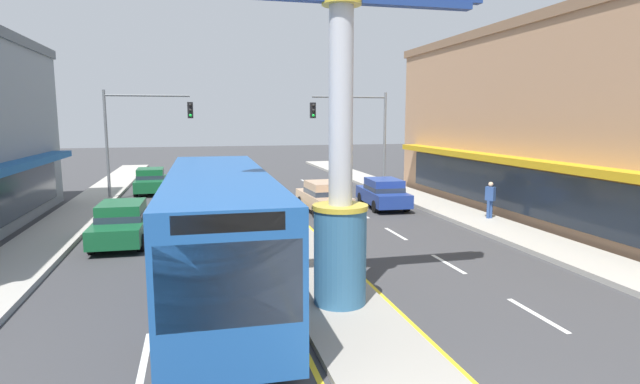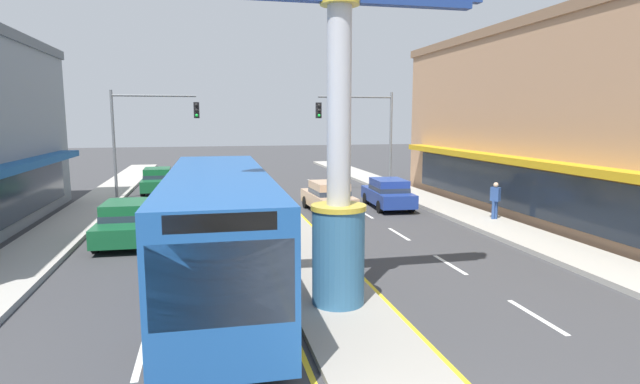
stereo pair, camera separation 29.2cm
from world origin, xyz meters
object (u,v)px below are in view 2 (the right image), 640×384
Objects in this scene: storefront_right at (609,121)px; sedan_mid_left_lane at (388,193)px; bus_near_right_lane at (219,225)px; sedan_far_left_oncoming at (158,180)px; traffic_light_left_side at (146,125)px; sedan_near_left_lane at (126,222)px; district_sign at (339,136)px; traffic_light_right_side at (364,125)px; pedestrian_near_kerb at (495,198)px; sedan_far_right_lane at (328,196)px.

storefront_right is 10.88m from sedan_mid_left_lane.
sedan_mid_left_lane is (8.89, 11.21, -1.08)m from bus_near_right_lane.
storefront_right is 19.72m from bus_near_right_lane.
traffic_light_left_side is at bearing -96.58° from sedan_far_left_oncoming.
storefront_right is 5.44× the size of sedan_mid_left_lane.
traffic_light_left_side is 4.25m from sedan_far_left_oncoming.
sedan_near_left_lane is 0.99× the size of sedan_mid_left_lane.
traffic_light_right_side is at bearing 70.69° from district_sign.
traffic_light_right_side reaches higher than pedestrian_near_kerb.
storefront_right is 21.85m from sedan_near_left_lane.
sedan_near_left_lane is (-6.10, 8.26, -3.44)m from district_sign.
traffic_light_left_side is (-21.81, 10.15, -0.26)m from storefront_right.
pedestrian_near_kerb is at bearing -33.78° from traffic_light_left_side.
traffic_light_left_side is 1.41× the size of sedan_far_right_lane.
bus_near_right_lane is at bearing -158.86° from storefront_right.
storefront_right is at bearing -30.35° from sedan_far_left_oncoming.
sedan_far_left_oncoming is at bearing 105.88° from district_sign.
bus_near_right_lane is 14.35m from sedan_mid_left_lane.
bus_near_right_lane reaches higher than pedestrian_near_kerb.
district_sign is 1.95× the size of sedan_far_right_lane.
sedan_far_right_lane is (-3.58, -5.63, -3.46)m from traffic_light_right_side.
pedestrian_near_kerb is (-6.00, -0.43, -3.39)m from storefront_right.
bus_near_right_lane is 19.95m from sedan_far_left_oncoming.
storefront_right is at bearing 1.54° from sedan_near_left_lane.
district_sign is 20.02m from traffic_light_left_side.
sedan_far_right_lane is 2.66× the size of pedestrian_near_kerb.
district_sign reaches higher than sedan_mid_left_lane.
sedan_near_left_lane is 13.18m from sedan_far_left_oncoming.
district_sign is 1.38× the size of traffic_light_left_side.
sedan_near_left_lane is at bearing -88.47° from traffic_light_left_side.
traffic_light_right_side is at bearing -3.43° from traffic_light_left_side.
storefront_right reaches higher than traffic_light_left_side.
sedan_far_right_lane is at bearing 163.47° from storefront_right.
sedan_far_right_lane is 3.32m from sedan_mid_left_lane.
traffic_light_right_side reaches higher than sedan_far_right_lane.
storefront_right is 3.85× the size of traffic_light_right_side.
sedan_mid_left_lane is (-9.34, 4.16, -3.72)m from storefront_right.
pedestrian_near_kerb is at bearing 41.72° from district_sign.
bus_near_right_lane is 13.92m from pedestrian_near_kerb.
pedestrian_near_kerb is at bearing -175.91° from storefront_right.
sedan_far_left_oncoming is (-0.00, 13.18, 0.00)m from sedan_near_left_lane.
sedan_far_left_oncoming is (0.28, 2.46, -3.46)m from traffic_light_left_side.
traffic_light_left_side is 1.43× the size of sedan_near_left_lane.
traffic_light_right_side is at bearing -14.49° from sedan_far_left_oncoming.
bus_near_right_lane is 2.56× the size of sedan_mid_left_lane.
district_sign is 1.97× the size of sedan_far_left_oncoming.
sedan_far_left_oncoming is (-6.10, 21.44, -3.44)m from district_sign.
traffic_light_left_side is at bearing 154.39° from sedan_mid_left_lane.
traffic_light_left_side is 11.71m from sedan_far_right_lane.
traffic_light_right_side is (12.76, -0.77, 0.00)m from traffic_light_left_side.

